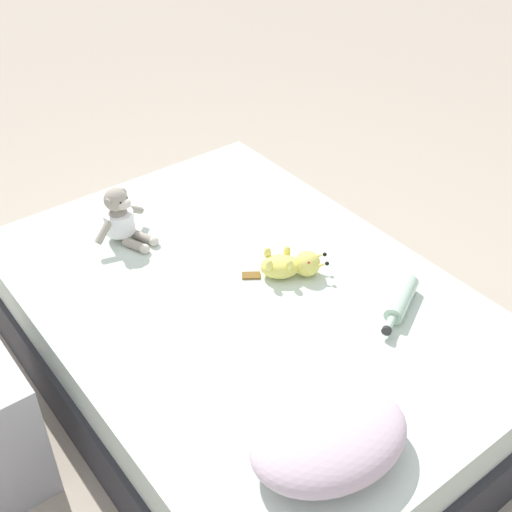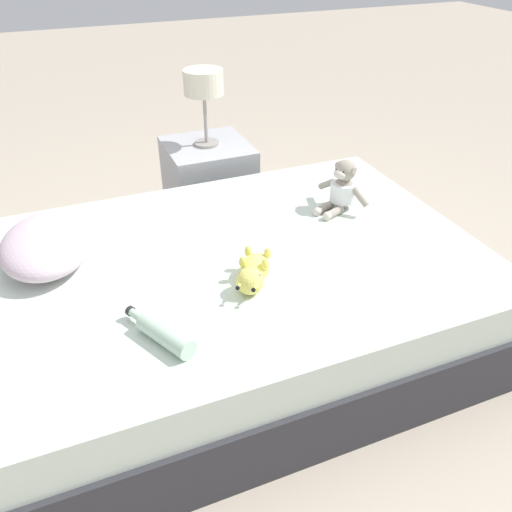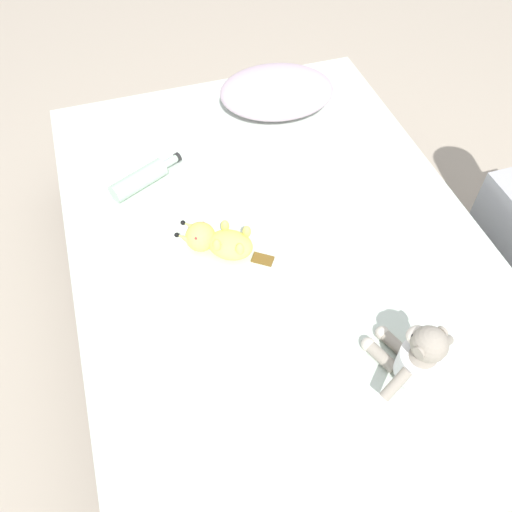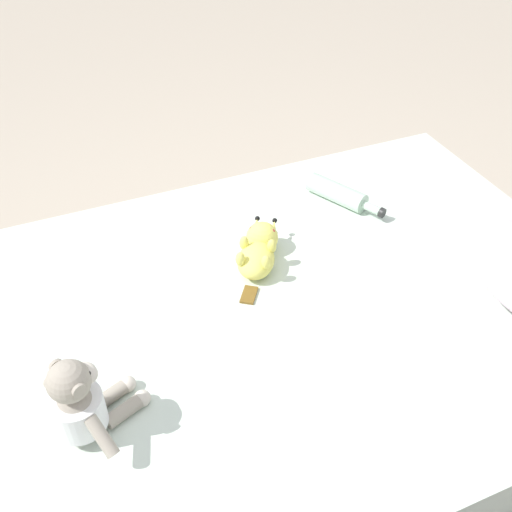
{
  "view_description": "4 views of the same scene",
  "coord_description": "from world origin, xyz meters",
  "px_view_note": "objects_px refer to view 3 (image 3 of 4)",
  "views": [
    {
      "loc": [
        1.11,
        1.51,
        2.07
      ],
      "look_at": [
        -0.13,
        -0.1,
        0.51
      ],
      "focal_mm": 47.01,
      "sensor_mm": 36.0,
      "label": 1
    },
    {
      "loc": [
        -1.66,
        0.6,
        1.62
      ],
      "look_at": [
        -0.15,
        -0.02,
        0.53
      ],
      "focal_mm": 36.64,
      "sensor_mm": 36.0,
      "label": 2
    },
    {
      "loc": [
        -0.42,
        -1.09,
        1.83
      ],
      "look_at": [
        -0.11,
        -0.09,
        0.51
      ],
      "focal_mm": 37.25,
      "sensor_mm": 36.0,
      "label": 3
    },
    {
      "loc": [
        1.08,
        -0.53,
        1.67
      ],
      "look_at": [
        -0.17,
        -0.01,
        0.51
      ],
      "focal_mm": 42.15,
      "sensor_mm": 36.0,
      "label": 4
    }
  ],
  "objects_px": {
    "bed": "(276,280)",
    "glass_bottle": "(141,179)",
    "plush_yellow_creature": "(218,241)",
    "plush_monkey": "(418,358)",
    "pillow": "(277,91)"
  },
  "relations": [
    {
      "from": "bed",
      "to": "glass_bottle",
      "type": "xyz_separation_m",
      "value": [
        -0.39,
        0.4,
        0.26
      ]
    },
    {
      "from": "plush_yellow_creature",
      "to": "glass_bottle",
      "type": "distance_m",
      "value": 0.43
    },
    {
      "from": "glass_bottle",
      "to": "bed",
      "type": "bearing_deg",
      "value": -45.53
    },
    {
      "from": "bed",
      "to": "plush_monkey",
      "type": "bearing_deg",
      "value": -71.89
    },
    {
      "from": "plush_yellow_creature",
      "to": "glass_bottle",
      "type": "xyz_separation_m",
      "value": [
        -0.19,
        0.38,
        -0.01
      ]
    },
    {
      "from": "bed",
      "to": "pillow",
      "type": "bearing_deg",
      "value": 71.45
    },
    {
      "from": "plush_monkey",
      "to": "glass_bottle",
      "type": "relative_size",
      "value": 0.96
    },
    {
      "from": "pillow",
      "to": "plush_yellow_creature",
      "type": "distance_m",
      "value": 0.82
    },
    {
      "from": "bed",
      "to": "plush_monkey",
      "type": "xyz_separation_m",
      "value": [
        0.19,
        -0.58,
        0.33
      ]
    },
    {
      "from": "bed",
      "to": "glass_bottle",
      "type": "height_order",
      "value": "glass_bottle"
    },
    {
      "from": "bed",
      "to": "plush_monkey",
      "type": "distance_m",
      "value": 0.69
    },
    {
      "from": "bed",
      "to": "glass_bottle",
      "type": "relative_size",
      "value": 6.94
    },
    {
      "from": "plush_monkey",
      "to": "plush_yellow_creature",
      "type": "distance_m",
      "value": 0.72
    },
    {
      "from": "bed",
      "to": "pillow",
      "type": "xyz_separation_m",
      "value": [
        0.24,
        0.71,
        0.31
      ]
    },
    {
      "from": "pillow",
      "to": "plush_monkey",
      "type": "height_order",
      "value": "plush_monkey"
    }
  ]
}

